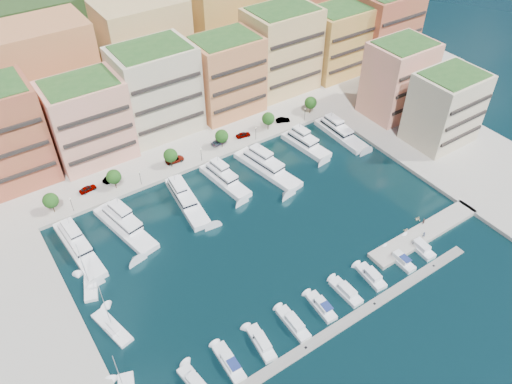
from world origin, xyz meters
TOP-DOWN VIEW (x-y plane):
  - ground at (0.00, 0.00)m, footprint 400.00×400.00m
  - north_quay at (0.00, 62.00)m, footprint 220.00×64.00m
  - east_quay at (62.00, -8.00)m, footprint 34.00×76.00m
  - hillside at (0.00, 110.00)m, footprint 240.00×40.00m
  - south_pontoon at (-3.00, -30.00)m, footprint 72.00×2.20m
  - finger_pier at (30.00, -22.00)m, footprint 32.00×5.00m
  - apartment_1 at (-44.00, 51.99)m, footprint 20.00×16.50m
  - apartment_2 at (-23.00, 49.99)m, footprint 20.00×15.50m
  - apartment_3 at (-2.00, 51.99)m, footprint 22.00×16.50m
  - apartment_4 at (20.00, 49.99)m, footprint 20.00×15.50m
  - apartment_5 at (42.00, 51.99)m, footprint 22.00×16.50m
  - apartment_6 at (64.00, 49.99)m, footprint 20.00×15.50m
  - apartment_7 at (84.00, 47.99)m, footprint 22.00×16.50m
  - apartment_east_a at (62.00, 19.99)m, footprint 18.00×14.50m
  - apartment_east_b at (62.00, 1.99)m, footprint 18.00×14.50m
  - backblock_1 at (-25.00, 74.00)m, footprint 26.00×18.00m
  - backblock_2 at (5.00, 74.00)m, footprint 26.00×18.00m
  - backblock_3 at (35.00, 74.00)m, footprint 26.00×18.00m
  - backblock_4 at (65.00, 74.00)m, footprint 26.00×18.00m
  - tree_0 at (-40.00, 33.50)m, footprint 3.80×3.80m
  - tree_1 at (-24.00, 33.50)m, footprint 3.80×3.80m
  - tree_2 at (-8.00, 33.50)m, footprint 3.80×3.80m
  - tree_3 at (8.00, 33.50)m, footprint 3.80×3.80m
  - tree_4 at (24.00, 33.50)m, footprint 3.80×3.80m
  - tree_5 at (40.00, 33.50)m, footprint 3.80×3.80m
  - lamppost_0 at (-36.00, 31.20)m, footprint 0.30×0.30m
  - lamppost_1 at (-18.00, 31.20)m, footprint 0.30×0.30m
  - lamppost_2 at (0.00, 31.20)m, footprint 0.30×0.30m
  - lamppost_3 at (18.00, 31.20)m, footprint 0.30×0.30m
  - lamppost_4 at (36.00, 31.20)m, footprint 0.30×0.30m
  - yacht_0 at (-39.17, 19.22)m, footprint 5.59×21.57m
  - yacht_1 at (-27.86, 19.51)m, footprint 8.71×21.16m
  - yacht_2 at (-11.25, 19.65)m, footprint 6.69×20.79m
  - yacht_3 at (0.84, 21.11)m, footprint 6.21×17.60m
  - yacht_4 at (12.89, 18.93)m, footprint 8.51×22.39m
  - yacht_5 at (28.49, 21.64)m, footprint 6.49×16.49m
  - yacht_6 at (40.41, 20.22)m, footprint 5.12×19.24m
  - cruiser_0 at (-32.87, -24.59)m, footprint 3.60×8.41m
  - cruiser_1 at (-25.77, -24.62)m, footprint 2.95×8.86m
  - cruiser_2 at (-18.53, -24.59)m, footprint 3.41×8.62m
  - cruiser_3 at (-10.82, -24.60)m, footprint 2.75×8.79m
  - cruiser_4 at (-3.62, -24.60)m, footprint 3.04×7.93m
  - cruiser_5 at (3.04, -24.59)m, footprint 2.76×7.96m
  - cruiser_6 at (10.31, -24.58)m, footprint 3.34×7.71m
  - cruiser_7 at (18.93, -24.61)m, footprint 2.52×8.03m
  - cruiser_8 at (25.49, -24.59)m, footprint 3.18×8.03m
  - sailboat_1 at (-40.85, -5.18)m, footprint 5.04×10.85m
  - sailboat_2 at (-40.57, 7.28)m, footprint 5.34×8.97m
  - tender_1 at (27.09, -19.00)m, footprint 2.01×1.90m
  - tender_3 at (32.36, -17.77)m, footprint 1.92×1.75m
  - car_0 at (-30.43, 36.48)m, footprint 4.61×2.34m
  - car_1 at (-23.87, 37.31)m, footprint 4.91×3.30m
  - car_2 at (-6.32, 34.98)m, footprint 5.42×2.90m
  - car_3 at (8.03, 35.40)m, footprint 5.34×2.83m
  - car_4 at (15.72, 34.39)m, footprint 4.55×2.43m
  - car_5 at (30.03, 34.24)m, footprint 4.50×3.01m
  - person_0 at (28.15, -23.08)m, footprint 0.67×0.74m
  - person_1 at (31.44, -20.00)m, footprint 0.90×0.76m

SIDE VIEW (x-z plane):
  - ground at x=0.00m, z-range 0.00..0.00m
  - north_quay at x=0.00m, z-range -1.00..1.00m
  - east_quay at x=62.00m, z-range -1.00..1.00m
  - hillside at x=0.00m, z-range -29.00..29.00m
  - south_pontoon at x=-3.00m, z-range -0.17..0.17m
  - finger_pier at x=30.00m, z-range -1.00..1.00m
  - sailboat_1 at x=-40.85m, z-range -6.30..6.90m
  - sailboat_2 at x=-40.57m, z-range -6.28..6.92m
  - tender_1 at x=27.09m, z-range 0.00..0.83m
  - tender_3 at x=32.36m, z-range 0.00..0.87m
  - cruiser_3 at x=-10.82m, z-range -0.73..1.82m
  - cruiser_2 at x=-18.53m, z-range -0.73..1.82m
  - cruiser_0 at x=-32.87m, z-range -0.73..1.82m
  - cruiser_5 at x=3.04m, z-range -0.73..1.82m
  - cruiser_8 at x=25.49m, z-range -0.73..1.82m
  - cruiser_6 at x=10.31m, z-range -0.73..1.82m
  - cruiser_1 at x=-25.77m, z-range -0.76..1.90m
  - cruiser_7 at x=18.93m, z-range -0.76..1.90m
  - cruiser_4 at x=-3.62m, z-range -0.76..1.90m
  - yacht_4 at x=12.89m, z-range -2.56..4.74m
  - yacht_1 at x=-27.86m, z-range -2.56..4.74m
  - yacht_6 at x=40.41m, z-range -2.44..4.86m
  - yacht_2 at x=-11.25m, z-range -2.44..4.86m
  - yacht_0 at x=-39.17m, z-range -2.44..4.86m
  - yacht_5 at x=28.49m, z-range -2.44..4.86m
  - yacht_3 at x=0.84m, z-range -2.44..4.86m
  - car_5 at x=30.03m, z-range 1.00..2.40m
  - car_2 at x=-6.32m, z-range 1.00..2.45m
  - car_4 at x=15.72m, z-range 1.00..2.47m
  - car_3 at x=8.03m, z-range 1.00..2.48m
  - car_0 at x=-30.43m, z-range 1.00..2.50m
  - car_1 at x=-23.87m, z-range 1.00..2.53m
  - person_1 at x=31.44m, z-range 1.00..2.61m
  - person_0 at x=28.15m, z-range 1.00..2.69m
  - lamppost_0 at x=-36.00m, z-range 1.73..5.93m
  - lamppost_1 at x=-18.00m, z-range 1.73..5.93m
  - lamppost_2 at x=0.00m, z-range 1.73..5.93m
  - lamppost_3 at x=18.00m, z-range 1.73..5.93m
  - lamppost_4 at x=36.00m, z-range 1.73..5.93m
  - tree_0 at x=-40.00m, z-range 1.92..7.57m
  - tree_1 at x=-24.00m, z-range 1.92..7.57m
  - tree_2 at x=-8.00m, z-range 1.92..7.57m
  - tree_3 at x=8.00m, z-range 1.92..7.57m
  - tree_4 at x=24.00m, z-range 1.92..7.57m
  - tree_5 at x=40.00m, z-range 1.92..7.57m
  - apartment_east_b at x=62.00m, z-range 0.91..21.71m
  - apartment_east_a at x=62.00m, z-range 0.91..23.71m
  - apartment_2 at x=-23.00m, z-range 0.91..23.71m
  - apartment_6 at x=64.00m, z-range 0.91..23.71m
  - apartment_4 at x=20.00m, z-range 0.91..24.71m
  - apartment_7 at x=84.00m, z-range 0.91..25.71m
  - apartment_3 at x=-2.00m, z-range 0.91..26.71m
  - apartment_5 at x=42.00m, z-range 0.91..27.71m
  - apartment_1 at x=-44.00m, z-range 0.91..27.71m
  - backblock_1 at x=-25.00m, z-range 1.00..31.00m
  - backblock_2 at x=5.00m, z-range 1.00..31.00m
  - backblock_3 at x=35.00m, z-range 1.00..31.00m
  - backblock_4 at x=65.00m, z-range 1.00..31.00m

